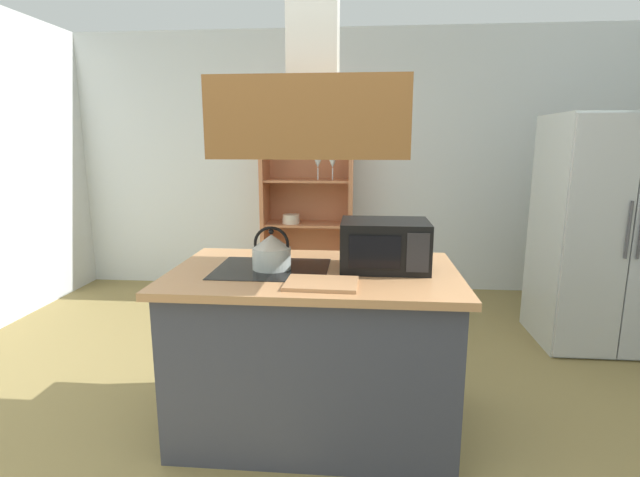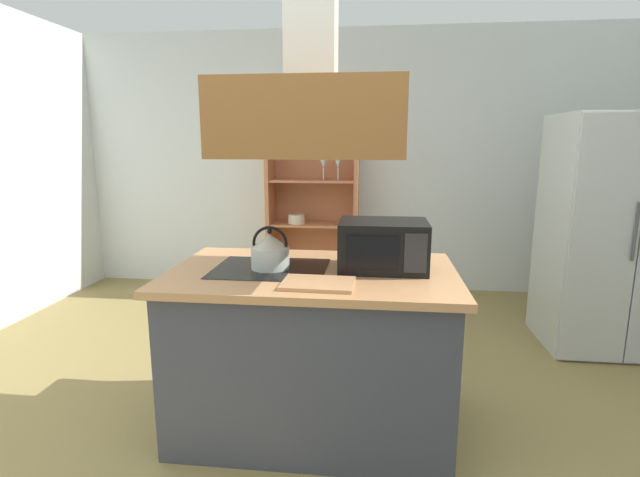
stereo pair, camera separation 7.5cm
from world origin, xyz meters
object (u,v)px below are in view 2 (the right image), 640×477
object	(u,v)px
dish_cabinet	(313,216)
kettle	(270,251)
refrigerator	(612,234)
microwave	(383,245)
cutting_board	(318,284)

from	to	relation	value
dish_cabinet	kettle	world-z (taller)	dish_cabinet
refrigerator	microwave	size ratio (longest dim) A/B	3.86
refrigerator	microwave	xyz separation A→B (m)	(-1.74, -1.27, 0.14)
cutting_board	microwave	xyz separation A→B (m)	(0.31, 0.33, 0.12)
dish_cabinet	cutting_board	xyz separation A→B (m)	(0.38, -2.77, 0.10)
kettle	cutting_board	bearing A→B (deg)	-43.29
dish_cabinet	cutting_board	distance (m)	2.79
refrigerator	cutting_board	bearing A→B (deg)	-141.86
refrigerator	dish_cabinet	bearing A→B (deg)	154.49
dish_cabinet	cutting_board	size ratio (longest dim) A/B	5.34
kettle	cutting_board	size ratio (longest dim) A/B	0.67
cutting_board	kettle	bearing A→B (deg)	136.71
cutting_board	microwave	size ratio (longest dim) A/B	0.74
dish_cabinet	microwave	xyz separation A→B (m)	(0.69, -2.43, 0.22)
refrigerator	dish_cabinet	size ratio (longest dim) A/B	0.98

